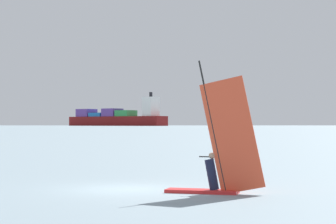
{
  "coord_description": "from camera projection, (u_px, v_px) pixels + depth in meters",
  "views": [
    {
      "loc": [
        -1.46,
        -22.72,
        2.4
      ],
      "look_at": [
        2.18,
        5.37,
        2.94
      ],
      "focal_mm": 66.19,
      "sensor_mm": 36.0,
      "label": 1
    }
  ],
  "objects": [
    {
      "name": "cargo_ship",
      "position": [
        117.0,
        118.0,
        802.56
      ],
      "size": [
        124.02,
        123.72,
        41.91
      ],
      "rotation": [
        0.0,
        0.0,
        2.36
      ],
      "color": "maroon",
      "rests_on": "ground_plane"
    },
    {
      "name": "windsurfer",
      "position": [
        217.0,
        161.0,
        21.29
      ],
      "size": [
        3.33,
        1.74,
        4.64
      ],
      "rotation": [
        0.0,
        0.0,
        2.73
      ],
      "color": "red",
      "rests_on": "ground_plane"
    },
    {
      "name": "ground_plane",
      "position": [
        128.0,
        189.0,
        22.67
      ],
      "size": [
        4000.0,
        4000.0,
        0.0
      ],
      "primitive_type": "plane",
      "color": "gray"
    }
  ]
}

